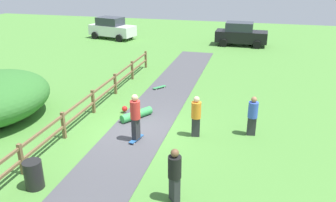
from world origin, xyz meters
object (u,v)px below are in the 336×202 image
Objects in this scene: bystander_black at (175,173)px; parked_car_black at (241,34)px; skateboard_loose at (159,87)px; bystander_blue at (253,114)px; trash_bin at (34,175)px; parked_car_white at (112,28)px; skater_riding at (135,115)px; skater_fallen at (135,114)px; bystander_orange at (196,115)px.

parked_car_black is at bearing 88.53° from bystander_black.
skateboard_loose is 6.71m from bystander_blue.
bystander_blue is (5.04, -4.36, 0.80)m from skateboard_loose.
bystander_black reaches higher than trash_bin.
trash_bin is 22.76m from parked_car_white.
bystander_black is (3.04, -9.13, 0.83)m from skateboard_loose.
bystander_black is (2.26, -3.12, -0.16)m from skater_riding.
bystander_black is (4.26, 0.47, 0.47)m from trash_bin.
skater_riding reaches higher than skater_fallen.
skateboard_loose is at bearing -106.49° from parked_car_black.
trash_bin is at bearing -102.71° from skater_fallen.
bystander_orange is at bearing -57.66° from parked_car_white.
bystander_blue is at bearing -84.98° from parked_car_black.
trash_bin is at bearing -132.02° from bystander_orange.
skater_riding is 18.35m from parked_car_black.
parked_car_white is (-8.73, 18.14, -0.12)m from skater_riding.
skater_riding is 0.45× the size of parked_car_black.
parked_car_white is (-12.99, 16.50, 0.07)m from bystander_blue.
skateboard_loose is at bearing 108.45° from bystander_black.
bystander_blue is at bearing -51.79° from parked_car_white.
bystander_orange is 0.40× the size of parked_car_black.
skateboard_loose is 0.46× the size of bystander_blue.
parked_car_black is 11.54m from parked_car_white.
skateboard_loose is at bearing -56.78° from parked_car_white.
bystander_blue is at bearing -40.88° from skateboard_loose.
parked_car_white is at bearing 179.94° from parked_car_black.
skater_riding is 2.29m from skater_fallen.
trash_bin reaches higher than skateboard_loose.
bystander_orange is at bearing 47.98° from trash_bin.
skater_riding is 20.14m from parked_car_white.
trash_bin is at bearing -173.74° from bystander_black.
bystander_orange is (2.87, -0.99, 0.72)m from skater_fallen.
bystander_black is (-1.99, -4.77, 0.03)m from bystander_blue.
bystander_orange is at bearing 24.84° from skater_riding.
skater_riding is 1.13× the size of bystander_orange.
parked_car_black reaches higher than skater_fallen.
skater_riding reaches higher than bystander_black.
skater_riding reaches higher than bystander_blue.
bystander_orange is (2.91, -5.02, 0.83)m from skateboard_loose.
skateboard_loose is at bearing 90.65° from skater_fallen.
parked_car_black reaches higher than trash_bin.
bystander_blue reaches higher than trash_bin.
bystander_blue reaches higher than skater_fallen.
bystander_black is at bearing -88.15° from bystander_orange.
bystander_orange is (2.13, 0.99, -0.16)m from skater_riding.
trash_bin is at bearing -97.20° from skateboard_loose.
bystander_black reaches higher than bystander_blue.
parked_car_white is at bearing 122.34° from bystander_orange.
skater_riding is at bearing -82.60° from skateboard_loose.
skater_fallen is at bearing 160.86° from bystander_orange.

